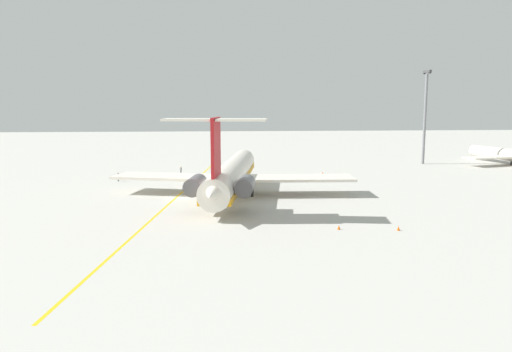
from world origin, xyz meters
The scene contains 10 objects.
ground centered at (0.00, 0.00, 0.00)m, with size 388.93×388.93×0.00m, color #B7B5AD.
main_jetliner centered at (-0.37, 8.57, 3.67)m, with size 46.09×40.89×13.45m.
airliner_far_left centered at (-37.97, 79.85, 2.42)m, with size 27.20×27.16×8.21m.
ground_crew_near_nose centered at (-18.16, -13.16, 1.08)m, with size 0.42×0.27×1.71m.
ground_crew_near_tail centered at (-26.64, -1.47, 1.14)m, with size 0.29×0.44×1.80m.
safety_cone_nose centered at (23.52, 27.99, 0.28)m, with size 0.40×0.40×0.55m, color #EA590F.
safety_cone_wingtip centered at (-24.14, 29.11, 0.28)m, with size 0.40×0.40×0.55m, color #EA590F.
safety_cone_tail centered at (22.45, 20.91, 0.28)m, with size 0.40×0.40×0.55m, color #EA590F.
taxiway_centreline centered at (-1.65, -0.25, 0.00)m, with size 97.48×0.36×0.01m, color gold.
light_mast centered at (-40.83, 58.64, 12.89)m, with size 4.00×0.70×23.38m.
Camera 1 is at (80.00, 6.01, 15.20)m, focal length 34.66 mm.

